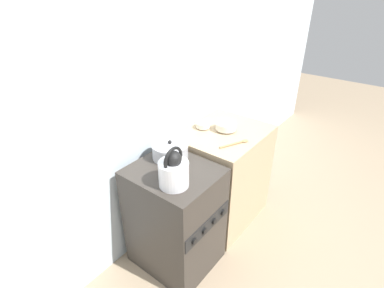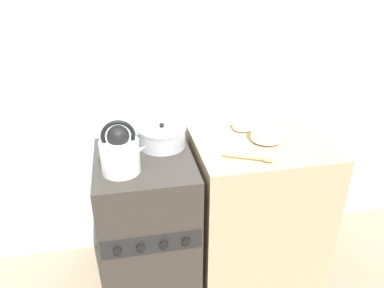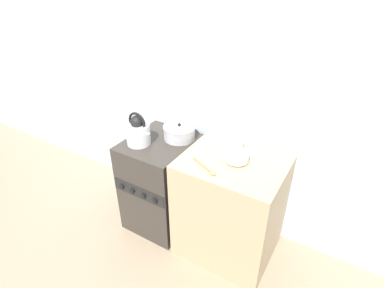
{
  "view_description": "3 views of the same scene",
  "coord_description": "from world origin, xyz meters",
  "px_view_note": "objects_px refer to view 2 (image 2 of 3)",
  "views": [
    {
      "loc": [
        -1.27,
        -0.85,
        2.03
      ],
      "look_at": [
        0.24,
        0.33,
        0.96
      ],
      "focal_mm": 28.0,
      "sensor_mm": 36.0,
      "label": 1
    },
    {
      "loc": [
        -0.09,
        -1.47,
        1.83
      ],
      "look_at": [
        0.27,
        0.32,
        0.91
      ],
      "focal_mm": 35.0,
      "sensor_mm": 36.0,
      "label": 2
    },
    {
      "loc": [
        1.35,
        -1.39,
        2.11
      ],
      "look_at": [
        0.32,
        0.31,
        0.93
      ],
      "focal_mm": 28.0,
      "sensor_mm": 36.0,
      "label": 3
    }
  ],
  "objects_px": {
    "kettle": "(120,152)",
    "enamel_bowl": "(266,135)",
    "stove": "(148,223)",
    "cooking_pot": "(162,137)",
    "small_ceramic_bowl": "(242,125)"
  },
  "relations": [
    {
      "from": "kettle",
      "to": "small_ceramic_bowl",
      "type": "distance_m",
      "value": 0.79
    },
    {
      "from": "stove",
      "to": "cooking_pot",
      "type": "relative_size",
      "value": 3.19
    },
    {
      "from": "enamel_bowl",
      "to": "kettle",
      "type": "bearing_deg",
      "value": -171.35
    },
    {
      "from": "enamel_bowl",
      "to": "stove",
      "type": "bearing_deg",
      "value": -178.76
    },
    {
      "from": "kettle",
      "to": "enamel_bowl",
      "type": "distance_m",
      "value": 0.82
    },
    {
      "from": "stove",
      "to": "small_ceramic_bowl",
      "type": "relative_size",
      "value": 7.41
    },
    {
      "from": "kettle",
      "to": "enamel_bowl",
      "type": "xyz_separation_m",
      "value": [
        0.81,
        0.12,
        -0.04
      ]
    },
    {
      "from": "stove",
      "to": "cooking_pot",
      "type": "height_order",
      "value": "cooking_pot"
    },
    {
      "from": "cooking_pot",
      "to": "kettle",
      "type": "bearing_deg",
      "value": -134.31
    },
    {
      "from": "cooking_pot",
      "to": "enamel_bowl",
      "type": "distance_m",
      "value": 0.59
    },
    {
      "from": "kettle",
      "to": "cooking_pot",
      "type": "bearing_deg",
      "value": 45.69
    },
    {
      "from": "stove",
      "to": "enamel_bowl",
      "type": "distance_m",
      "value": 0.86
    },
    {
      "from": "stove",
      "to": "kettle",
      "type": "bearing_deg",
      "value": -137.35
    },
    {
      "from": "kettle",
      "to": "cooking_pot",
      "type": "relative_size",
      "value": 1.03
    },
    {
      "from": "kettle",
      "to": "enamel_bowl",
      "type": "bearing_deg",
      "value": 8.65
    }
  ]
}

